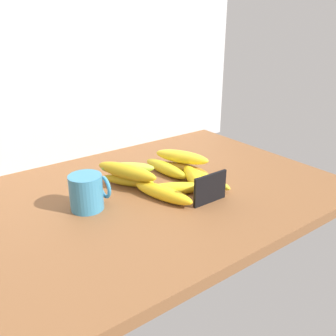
% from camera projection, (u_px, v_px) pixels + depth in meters
% --- Properties ---
extents(counter_top, '(1.10, 0.76, 0.03)m').
position_uv_depth(counter_top, '(151.00, 196.00, 1.07)').
color(counter_top, brown).
rests_on(counter_top, ground).
extents(back_wall, '(1.30, 0.02, 0.70)m').
position_uv_depth(back_wall, '(84.00, 65.00, 1.23)').
color(back_wall, silver).
rests_on(back_wall, ground).
extents(chalkboard_sign, '(0.11, 0.02, 0.08)m').
position_uv_depth(chalkboard_sign, '(210.00, 190.00, 0.99)').
color(chalkboard_sign, black).
rests_on(chalkboard_sign, counter_top).
extents(coffee_mug, '(0.10, 0.09, 0.10)m').
position_uv_depth(coffee_mug, '(87.00, 192.00, 0.96)').
color(coffee_mug, teal).
rests_on(coffee_mug, counter_top).
extents(banana_0, '(0.11, 0.18, 0.03)m').
position_uv_depth(banana_0, '(182.00, 168.00, 1.19)').
color(banana_0, '#A26D1F').
rests_on(banana_0, counter_top).
extents(banana_1, '(0.10, 0.20, 0.04)m').
position_uv_depth(banana_1, '(163.00, 193.00, 1.01)').
color(banana_1, yellow).
rests_on(banana_1, counter_top).
extents(banana_2, '(0.13, 0.16, 0.03)m').
position_uv_depth(banana_2, '(128.00, 181.00, 1.10)').
color(banana_2, gold).
rests_on(banana_2, counter_top).
extents(banana_3, '(0.07, 0.18, 0.04)m').
position_uv_depth(banana_3, '(142.00, 181.00, 1.09)').
color(banana_3, yellow).
rests_on(banana_3, counter_top).
extents(banana_4, '(0.05, 0.20, 0.03)m').
position_uv_depth(banana_4, '(205.00, 178.00, 1.11)').
color(banana_4, yellow).
rests_on(banana_4, counter_top).
extents(banana_5, '(0.11, 0.19, 0.04)m').
position_uv_depth(banana_5, '(195.00, 179.00, 1.10)').
color(banana_5, yellow).
rests_on(banana_5, counter_top).
extents(banana_6, '(0.17, 0.12, 0.04)m').
position_uv_depth(banana_6, '(175.00, 188.00, 1.05)').
color(banana_6, yellow).
rests_on(banana_6, counter_top).
extents(banana_7, '(0.06, 0.19, 0.04)m').
position_uv_depth(banana_7, '(166.00, 168.00, 1.18)').
color(banana_7, gold).
rests_on(banana_7, counter_top).
extents(banana_8, '(0.15, 0.12, 0.04)m').
position_uv_depth(banana_8, '(128.00, 168.00, 1.10)').
color(banana_8, '#92B336').
rests_on(banana_8, banana_2).
extents(banana_9, '(0.12, 0.18, 0.04)m').
position_uv_depth(banana_9, '(182.00, 157.00, 1.18)').
color(banana_9, yellow).
rests_on(banana_9, banana_0).
extents(banana_10, '(0.12, 0.21, 0.04)m').
position_uv_depth(banana_10, '(126.00, 171.00, 1.07)').
color(banana_10, gold).
rests_on(banana_10, banana_2).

